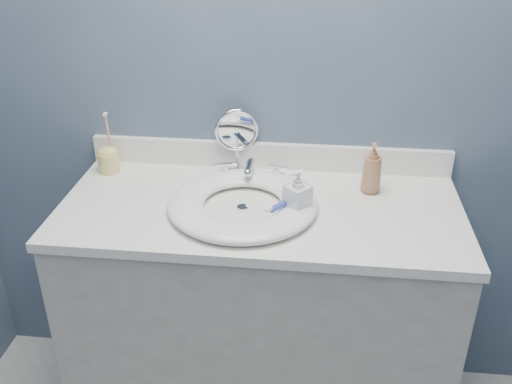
# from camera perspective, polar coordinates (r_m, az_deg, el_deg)

# --- Properties ---
(back_wall) EXTENTS (2.20, 0.02, 2.40)m
(back_wall) POSITION_cam_1_polar(r_m,az_deg,el_deg) (1.86, 1.39, 11.53)
(back_wall) COLOR #455667
(back_wall) RESTS_ON ground
(vanity_cabinet) EXTENTS (1.20, 0.55, 0.85)m
(vanity_cabinet) POSITION_cam_1_polar(r_m,az_deg,el_deg) (1.99, 0.39, -12.76)
(vanity_cabinet) COLOR beige
(vanity_cabinet) RESTS_ON ground
(countertop) EXTENTS (1.22, 0.57, 0.03)m
(countertop) POSITION_cam_1_polar(r_m,az_deg,el_deg) (1.74, 0.44, -1.73)
(countertop) COLOR white
(countertop) RESTS_ON vanity_cabinet
(backsplash) EXTENTS (1.22, 0.02, 0.09)m
(backsplash) POSITION_cam_1_polar(r_m,az_deg,el_deg) (1.94, 1.26, 3.64)
(backsplash) COLOR white
(backsplash) RESTS_ON countertop
(basin) EXTENTS (0.45, 0.45, 0.04)m
(basin) POSITION_cam_1_polar(r_m,az_deg,el_deg) (1.70, -1.34, -1.15)
(basin) COLOR white
(basin) RESTS_ON countertop
(drain) EXTENTS (0.04, 0.04, 0.01)m
(drain) POSITION_cam_1_polar(r_m,az_deg,el_deg) (1.71, -1.33, -1.59)
(drain) COLOR silver
(drain) RESTS_ON countertop
(faucet) EXTENTS (0.25, 0.13, 0.07)m
(faucet) POSITION_cam_1_polar(r_m,az_deg,el_deg) (1.87, -0.54, 2.02)
(faucet) COLOR silver
(faucet) RESTS_ON countertop
(makeup_mirror) EXTENTS (0.15, 0.08, 0.22)m
(makeup_mirror) POSITION_cam_1_polar(r_m,az_deg,el_deg) (1.91, -1.93, 5.52)
(makeup_mirror) COLOR silver
(makeup_mirror) RESTS_ON countertop
(soap_bottle_amber) EXTENTS (0.06, 0.06, 0.16)m
(soap_bottle_amber) POSITION_cam_1_polar(r_m,az_deg,el_deg) (1.81, 11.55, 2.34)
(soap_bottle_amber) COLOR #A36C49
(soap_bottle_amber) RESTS_ON countertop
(soap_bottle_clear) EXTENTS (0.09, 0.09, 0.14)m
(soap_bottle_clear) POSITION_cam_1_polar(r_m,az_deg,el_deg) (1.65, 4.19, -0.14)
(soap_bottle_clear) COLOR silver
(soap_bottle_clear) RESTS_ON countertop
(toothbrush_holder) EXTENTS (0.07, 0.07, 0.21)m
(toothbrush_holder) POSITION_cam_1_polar(r_m,az_deg,el_deg) (1.98, -14.54, 3.30)
(toothbrush_holder) COLOR #E7D173
(toothbrush_holder) RESTS_ON countertop
(toothbrush_lying) EXTENTS (0.11, 0.15, 0.02)m
(toothbrush_lying) POSITION_cam_1_polar(r_m,az_deg,el_deg) (1.66, 3.06, -1.00)
(toothbrush_lying) COLOR #323EB3
(toothbrush_lying) RESTS_ON basin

